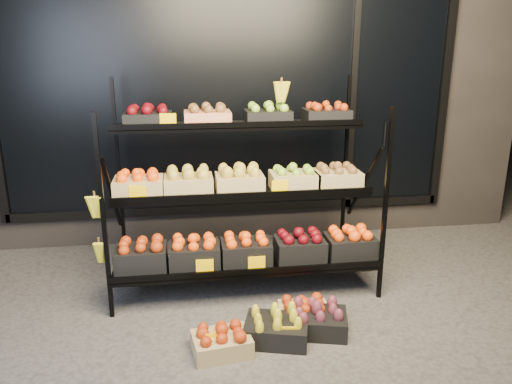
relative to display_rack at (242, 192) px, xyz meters
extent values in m
plane|color=#514F4C|center=(0.01, -0.60, -0.79)|extent=(24.00, 24.00, 0.00)
cube|color=#2D2826|center=(0.01, 2.00, 0.96)|extent=(6.00, 2.00, 3.50)
cube|color=black|center=(0.01, 0.98, 0.76)|extent=(4.20, 0.04, 2.40)
cube|color=black|center=(0.01, 0.96, -0.45)|extent=(4.30, 0.06, 0.08)
cube|color=black|center=(2.16, 0.96, 0.76)|extent=(0.08, 0.06, 2.50)
cube|color=black|center=(1.21, 0.96, 0.76)|extent=(0.06, 0.06, 2.50)
cylinder|color=black|center=(1.56, 0.93, 0.26)|extent=(0.02, 0.02, 0.25)
cube|color=black|center=(-1.01, -0.42, -0.04)|extent=(0.03, 0.03, 1.50)
cube|color=black|center=(1.04, -0.42, -0.04)|extent=(0.03, 0.03, 1.50)
cube|color=black|center=(-1.01, 0.55, 0.04)|extent=(0.03, 0.03, 1.66)
cube|color=black|center=(1.04, 0.55, 0.04)|extent=(0.03, 0.03, 1.66)
cube|color=black|center=(0.01, -0.25, -0.52)|extent=(2.05, 0.42, 0.03)
cube|color=black|center=(0.01, -0.45, -0.49)|extent=(2.05, 0.02, 0.05)
cube|color=black|center=(0.01, 0.05, -0.02)|extent=(2.05, 0.40, 0.03)
cube|color=black|center=(0.01, -0.14, 0.01)|extent=(2.05, 0.02, 0.05)
cube|color=black|center=(0.01, 0.35, 0.48)|extent=(2.05, 0.40, 0.03)
cube|color=black|center=(0.01, 0.16, 0.51)|extent=(2.05, 0.02, 0.05)
cube|color=black|center=(-0.72, 0.35, 0.55)|extent=(0.38, 0.28, 0.11)
ellipsoid|color=#5E070D|center=(-0.72, 0.35, 0.63)|extent=(0.32, 0.24, 0.07)
cube|color=tan|center=(-0.24, 0.35, 0.55)|extent=(0.38, 0.28, 0.11)
ellipsoid|color=brown|center=(-0.24, 0.35, 0.63)|extent=(0.32, 0.24, 0.07)
cube|color=black|center=(0.27, 0.35, 0.55)|extent=(0.38, 0.28, 0.11)
ellipsoid|color=#94CC33|center=(0.27, 0.35, 0.63)|extent=(0.32, 0.24, 0.07)
cube|color=black|center=(0.78, 0.35, 0.55)|extent=(0.38, 0.28, 0.11)
ellipsoid|color=#B1290C|center=(0.78, 0.35, 0.63)|extent=(0.32, 0.24, 0.07)
cube|color=tan|center=(-0.80, 0.05, 0.06)|extent=(0.38, 0.28, 0.14)
ellipsoid|color=#FF550D|center=(-0.80, 0.05, 0.16)|extent=(0.32, 0.24, 0.07)
cube|color=tan|center=(-0.42, 0.05, 0.06)|extent=(0.38, 0.28, 0.14)
ellipsoid|color=gold|center=(-0.42, 0.05, 0.16)|extent=(0.32, 0.24, 0.07)
cube|color=tan|center=(-0.01, 0.05, 0.06)|extent=(0.38, 0.28, 0.14)
ellipsoid|color=gold|center=(-0.01, 0.05, 0.16)|extent=(0.32, 0.24, 0.07)
cube|color=tan|center=(0.44, 0.05, 0.06)|extent=(0.38, 0.28, 0.14)
ellipsoid|color=#94CC33|center=(0.44, 0.05, 0.16)|extent=(0.32, 0.24, 0.07)
cube|color=tan|center=(0.80, 0.05, 0.06)|extent=(0.38, 0.28, 0.14)
ellipsoid|color=brown|center=(0.80, 0.05, 0.16)|extent=(0.32, 0.24, 0.07)
cube|color=black|center=(-0.79, -0.25, -0.42)|extent=(0.38, 0.28, 0.18)
ellipsoid|color=#B1290C|center=(-0.79, -0.25, -0.30)|extent=(0.32, 0.24, 0.07)
cube|color=black|center=(-0.40, -0.25, -0.42)|extent=(0.38, 0.28, 0.18)
ellipsoid|color=#FF550D|center=(-0.40, -0.25, -0.30)|extent=(0.32, 0.24, 0.07)
cube|color=black|center=(0.00, -0.25, -0.42)|extent=(0.38, 0.28, 0.18)
ellipsoid|color=#FF550D|center=(0.00, -0.25, -0.30)|extent=(0.32, 0.24, 0.07)
cube|color=black|center=(0.43, -0.25, -0.42)|extent=(0.38, 0.28, 0.18)
ellipsoid|color=#5E070D|center=(0.43, -0.25, -0.30)|extent=(0.32, 0.24, 0.07)
cube|color=black|center=(0.84, -0.25, -0.42)|extent=(0.38, 0.28, 0.18)
ellipsoid|color=#FF550D|center=(0.84, -0.25, -0.30)|extent=(0.32, 0.24, 0.07)
ellipsoid|color=yellow|center=(-1.06, -0.40, 0.15)|extent=(0.14, 0.08, 0.22)
ellipsoid|color=yellow|center=(-1.06, -0.40, -0.19)|extent=(0.14, 0.08, 0.22)
ellipsoid|color=yellow|center=(0.36, 0.25, 0.85)|extent=(0.14, 0.08, 0.22)
cube|color=#FCC500|center=(-0.80, -0.10, 0.05)|extent=(0.13, 0.01, 0.12)
cube|color=#FCC500|center=(0.29, -0.10, 0.05)|extent=(0.13, 0.01, 0.12)
cube|color=#FCC500|center=(-0.56, 0.20, 0.55)|extent=(0.13, 0.01, 0.12)
cube|color=#FCC500|center=(-0.32, -0.40, -0.45)|extent=(0.13, 0.01, 0.12)
cube|color=#FCC500|center=(0.06, -0.40, -0.45)|extent=(0.13, 0.01, 0.12)
cube|color=#FCC500|center=(-0.29, -1.00, -0.73)|extent=(0.13, 0.01, 0.12)
cube|color=#FCC500|center=(0.20, -1.00, -0.73)|extent=(0.13, 0.01, 0.12)
cube|color=tan|center=(-0.25, -0.98, -0.72)|extent=(0.40, 0.32, 0.13)
ellipsoid|color=#B1290C|center=(-0.25, -0.98, -0.63)|extent=(0.34, 0.27, 0.07)
cube|color=black|center=(0.13, -0.89, -0.72)|extent=(0.49, 0.41, 0.14)
ellipsoid|color=yellow|center=(0.13, -0.89, -0.61)|extent=(0.41, 0.34, 0.07)
cube|color=tan|center=(0.36, -0.71, -0.73)|extent=(0.38, 0.29, 0.12)
ellipsoid|color=#B1290C|center=(0.36, -0.71, -0.64)|extent=(0.32, 0.25, 0.07)
cube|color=black|center=(0.42, -0.83, -0.72)|extent=(0.47, 0.39, 0.14)
ellipsoid|color=brown|center=(0.42, -0.83, -0.62)|extent=(0.39, 0.33, 0.07)
camera|label=1|loc=(-0.43, -3.79, 1.14)|focal=35.00mm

